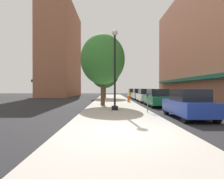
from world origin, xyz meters
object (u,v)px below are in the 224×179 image
Objects in this scene: car_green at (157,98)px; car_silver at (139,94)px; lamppost at (115,68)px; parking_meter_far at (130,95)px; fire_hydrant at (129,99)px; car_blue at (188,104)px; tree_near at (105,71)px; car_white at (146,96)px; parking_meter_near at (147,100)px; car_yellow at (133,93)px; tree_mid at (103,59)px.

car_silver is (0.00, 11.39, 0.00)m from car_green.
lamppost reaches higher than parking_meter_far.
car_blue is (2.24, -11.69, 0.29)m from fire_hydrant.
tree_near reaches higher than car_blue.
car_green is at bearing -91.41° from car_silver.
car_white is at bearing 91.36° from car_blue.
parking_meter_near is at bearing -88.30° from fire_hydrant.
car_green is at bearing 69.92° from parking_meter_near.
car_silver is 6.77m from car_yellow.
lamppost is 9.90m from parking_meter_far.
parking_meter_far is at bearing -99.41° from car_yellow.
car_silver is at bearing 90.09° from car_green.
lamppost reaches higher than car_green.
fire_hydrant is 0.18× the size of car_yellow.
car_silver and car_yellow have the same top height.
tree_near is at bearing 109.58° from parking_meter_far.
car_blue is at bearing -76.62° from tree_near.
lamppost is 4.50× the size of parking_meter_near.
parking_meter_far is (0.00, 10.81, 0.00)m from parking_meter_near.
parking_meter_far is 12.83m from car_yellow.
fire_hydrant is at bearing -99.92° from car_yellow.
tree_near is 14.47m from tree_mid.
parking_meter_near is at bearing -60.40° from tree_mid.
parking_meter_far is at bearing -172.18° from car_white.
fire_hydrant is at bearing -109.22° from car_silver.
parking_meter_far is at bearing -70.42° from tree_near.
fire_hydrant is 0.12× the size of tree_mid.
tree_near is 1.70× the size of car_blue.
car_green is 1.00× the size of car_silver.
tree_near is at bearing 90.50° from tree_mid.
car_blue is at bearing -89.91° from car_green.
tree_mid is 1.56× the size of car_green.
car_green is (4.08, 3.92, -2.39)m from lamppost.
parking_meter_far is 0.30× the size of car_silver.
car_white is at bearing 6.56° from parking_meter_far.
lamppost is 7.47× the size of fire_hydrant.
lamppost is 5.80m from car_blue.
tree_near is at bearing 109.68° from car_green.
car_silver is at bearing 83.35° from parking_meter_near.
car_blue is 12.97m from car_white.
tree_mid is 1.56× the size of car_silver.
car_white is (5.09, 5.51, -3.63)m from tree_mid.
car_blue is 1.00× the size of car_silver.
parking_meter_far is (0.29, 1.06, 0.43)m from fire_hydrant.
car_silver reaches higher than fire_hydrant.
parking_meter_near is at bearing -98.76° from car_white.
car_yellow is (0.00, 12.46, 0.00)m from car_white.
lamppost is 18.67m from tree_near.
car_yellow reaches higher than fire_hydrant.
car_blue is 1.00× the size of car_white.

